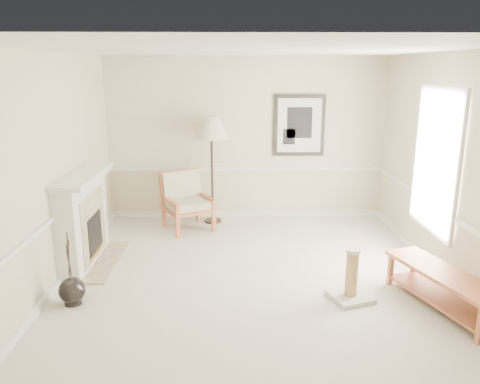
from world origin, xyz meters
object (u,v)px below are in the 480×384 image
armchair (185,198)px  bench (443,284)px  floor_vase (72,291)px  floor_lamp (212,131)px  scratching_post (351,284)px

armchair → bench: bearing=-69.9°
floor_vase → floor_lamp: (1.54, 3.03, 1.48)m
floor_lamp → scratching_post: size_ratio=2.96×
bench → scratching_post: 1.03m
bench → scratching_post: bearing=166.7°
armchair → floor_vase: bearing=-139.3°
armchair → scratching_post: (2.22, -2.68, -0.33)m
armchair → bench: 4.35m
floor_vase → armchair: bearing=68.4°
floor_vase → bench: 4.31m
scratching_post → armchair: bearing=129.6°
floor_vase → bench: bearing=-2.4°
floor_lamp → floor_vase: bearing=-116.9°
armchair → floor_lamp: 1.25m
bench → scratching_post: scratching_post is taller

